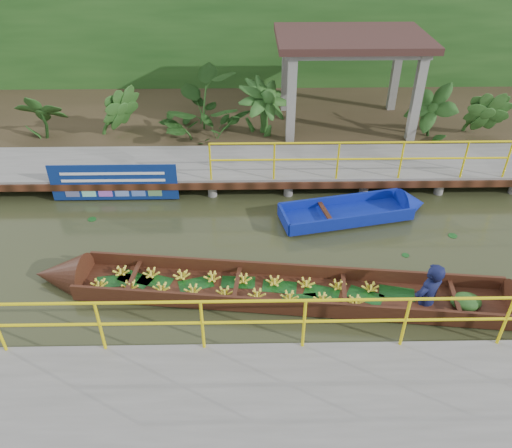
{
  "coord_description": "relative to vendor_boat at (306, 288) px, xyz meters",
  "views": [
    {
      "loc": [
        -0.06,
        -8.57,
        6.92
      ],
      "look_at": [
        0.11,
        0.5,
        0.6
      ],
      "focal_mm": 35.0,
      "sensor_mm": 36.0,
      "label": 1
    }
  ],
  "objects": [
    {
      "name": "near_dock",
      "position": [
        -0.07,
        -2.97,
        0.05
      ],
      "size": [
        18.0,
        2.4,
        1.73
      ],
      "color": "slate",
      "rests_on": "ground"
    },
    {
      "name": "foliage_backdrop",
      "position": [
        -1.07,
        11.23,
        1.75
      ],
      "size": [
        30.0,
        0.8,
        4.0
      ],
      "primitive_type": "cube",
      "color": "#1B4516",
      "rests_on": "ground"
    },
    {
      "name": "tropical_plants",
      "position": [
        -0.92,
        6.53,
        1.01
      ],
      "size": [
        14.3,
        1.3,
        1.62
      ],
      "color": "#1B4516",
      "rests_on": "ground"
    },
    {
      "name": "pavilion",
      "position": [
        1.93,
        7.53,
        2.56
      ],
      "size": [
        4.4,
        3.0,
        3.0
      ],
      "color": "slate",
      "rests_on": "ground"
    },
    {
      "name": "vendor_boat",
      "position": [
        0.0,
        0.0,
        0.0
      ],
      "size": [
        10.6,
        2.23,
        2.3
      ],
      "rotation": [
        0.0,
        0.0,
        -0.12
      ],
      "color": "#35180E",
      "rests_on": "ground"
    },
    {
      "name": "moored_blue_boat",
      "position": [
        2.12,
        2.96,
        -0.1
      ],
      "size": [
        3.81,
        1.68,
        0.88
      ],
      "rotation": [
        0.0,
        0.0,
        0.21
      ],
      "color": "navy",
      "rests_on": "ground"
    },
    {
      "name": "blue_banner",
      "position": [
        -4.54,
        3.71,
        0.3
      ],
      "size": [
        3.23,
        0.04,
        1.01
      ],
      "color": "navy",
      "rests_on": "ground"
    },
    {
      "name": "ground",
      "position": [
        -1.07,
        1.23,
        -0.25
      ],
      "size": [
        80.0,
        80.0,
        0.0
      ],
      "primitive_type": "plane",
      "color": "#282F17",
      "rests_on": "ground"
    },
    {
      "name": "far_dock",
      "position": [
        -1.05,
        4.66,
        0.22
      ],
      "size": [
        16.0,
        2.06,
        1.66
      ],
      "color": "slate",
      "rests_on": "ground"
    },
    {
      "name": "land_strip",
      "position": [
        -1.07,
        8.73,
        -0.03
      ],
      "size": [
        30.0,
        8.0,
        0.45
      ],
      "primitive_type": "cube",
      "color": "#2F2817",
      "rests_on": "ground"
    }
  ]
}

